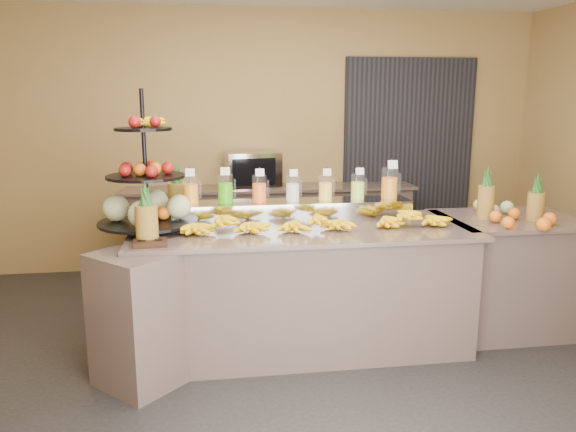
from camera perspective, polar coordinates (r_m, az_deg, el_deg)
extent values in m
plane|color=black|center=(4.18, 2.18, -14.66)|extent=(6.00, 6.00, 0.00)
cube|color=olive|center=(6.23, -2.02, 7.65)|extent=(6.00, 0.02, 2.80)
cube|color=black|center=(6.58, 12.10, 5.88)|extent=(1.50, 0.06, 2.20)
cube|color=#856C60|center=(4.27, 1.48, -7.47)|extent=(2.40, 0.90, 0.90)
cube|color=#856C60|center=(4.14, 1.51, -1.39)|extent=(2.50, 1.00, 0.03)
cube|color=#856C60|center=(3.87, -14.74, -10.03)|extent=(0.71, 0.71, 0.90)
cube|color=#856C60|center=(4.93, 21.20, -5.61)|extent=(1.00, 0.80, 0.90)
cube|color=#856C60|center=(4.82, 21.62, -0.33)|extent=(1.08, 0.88, 0.03)
cube|color=#856C60|center=(6.13, -1.68, -1.43)|extent=(3.00, 0.50, 0.90)
cube|color=#856C60|center=(6.03, -1.71, 2.87)|extent=(3.10, 0.55, 0.03)
cube|color=gray|center=(4.39, 0.48, 0.58)|extent=(1.85, 0.30, 0.15)
cylinder|color=silver|center=(4.30, -9.85, 2.65)|extent=(0.12, 0.12, 0.22)
cylinder|color=orange|center=(4.31, -9.83, 2.20)|extent=(0.11, 0.11, 0.15)
cylinder|color=gray|center=(4.31, -10.06, 3.32)|extent=(0.01, 0.01, 0.26)
cube|color=white|center=(4.23, -9.93, 4.38)|extent=(0.07, 0.02, 0.06)
cylinder|color=silver|center=(4.30, -6.38, 2.79)|extent=(0.12, 0.12, 0.22)
cylinder|color=#30A402|center=(4.31, -6.37, 2.33)|extent=(0.11, 0.11, 0.15)
cylinder|color=gray|center=(4.31, -6.60, 3.46)|extent=(0.01, 0.01, 0.26)
cube|color=white|center=(4.23, -6.40, 4.54)|extent=(0.07, 0.02, 0.06)
cylinder|color=silver|center=(4.32, -2.93, 2.80)|extent=(0.11, 0.11, 0.21)
cylinder|color=#FF5E19|center=(4.33, -2.93, 2.37)|extent=(0.11, 0.11, 0.14)
cylinder|color=gray|center=(4.32, -3.14, 3.43)|extent=(0.01, 0.01, 0.25)
cube|color=white|center=(4.25, -2.88, 4.44)|extent=(0.07, 0.02, 0.06)
cylinder|color=silver|center=(4.35, 0.48, 2.83)|extent=(0.11, 0.11, 0.20)
cylinder|color=silver|center=(4.36, 0.48, 2.42)|extent=(0.10, 0.10, 0.14)
cylinder|color=gray|center=(4.36, 0.28, 3.44)|extent=(0.01, 0.01, 0.24)
cube|color=white|center=(4.29, 0.59, 4.40)|extent=(0.06, 0.02, 0.05)
cylinder|color=silver|center=(4.40, 3.83, 2.91)|extent=(0.11, 0.11, 0.20)
cylinder|color=yellow|center=(4.41, 3.82, 2.50)|extent=(0.10, 0.10, 0.14)
cylinder|color=gray|center=(4.40, 3.63, 3.51)|extent=(0.01, 0.01, 0.24)
cube|color=white|center=(4.34, 3.99, 4.47)|extent=(0.06, 0.02, 0.05)
cylinder|color=silver|center=(4.46, 7.09, 2.98)|extent=(0.11, 0.11, 0.20)
cylinder|color=#ACE040|center=(4.47, 7.08, 2.57)|extent=(0.10, 0.10, 0.14)
cylinder|color=gray|center=(4.46, 6.91, 3.58)|extent=(0.01, 0.01, 0.24)
cube|color=white|center=(4.40, 7.31, 4.53)|extent=(0.06, 0.02, 0.05)
cylinder|color=silver|center=(4.54, 10.27, 3.30)|extent=(0.13, 0.13, 0.24)
cylinder|color=orange|center=(4.54, 10.25, 2.82)|extent=(0.12, 0.12, 0.17)
cylinder|color=gray|center=(4.53, 10.06, 4.01)|extent=(0.01, 0.01, 0.29)
cube|color=white|center=(4.46, 10.60, 5.16)|extent=(0.08, 0.02, 0.07)
ellipsoid|color=yellow|center=(4.02, -9.23, -1.02)|extent=(0.24, 0.18, 0.10)
ellipsoid|color=yellow|center=(4.03, -4.35, -0.87)|extent=(0.24, 0.18, 0.10)
ellipsoid|color=yellow|center=(4.07, 0.48, -0.71)|extent=(0.24, 0.18, 0.10)
ellipsoid|color=yellow|center=(4.13, 5.18, -0.55)|extent=(0.24, 0.18, 0.10)
ellipsoid|color=yellow|center=(4.23, 9.71, -0.40)|extent=(0.24, 0.18, 0.10)
ellipsoid|color=yellow|center=(4.35, 14.01, -0.24)|extent=(0.24, 0.18, 0.10)
ellipsoid|color=yellow|center=(4.01, -6.81, 0.01)|extent=(0.20, 0.16, 0.09)
ellipsoid|color=yellow|center=(4.08, 2.86, 0.31)|extent=(0.20, 0.16, 0.09)
ellipsoid|color=yellow|center=(4.27, 11.93, 0.58)|extent=(0.20, 0.16, 0.09)
cylinder|color=black|center=(4.12, -14.34, 5.46)|extent=(0.04, 0.04, 1.00)
cylinder|color=black|center=(4.19, -14.02, -0.60)|extent=(0.90, 0.90, 0.02)
cylinder|color=black|center=(4.13, -14.26, 3.92)|extent=(0.71, 0.71, 0.02)
cylinder|color=black|center=(4.10, -14.50, 8.55)|extent=(0.51, 0.51, 0.02)
sphere|color=#B4BC81|center=(4.15, -11.04, 0.90)|extent=(0.19, 0.19, 0.19)
sphere|color=maroon|center=(4.11, -12.13, 4.75)|extent=(0.09, 0.09, 0.09)
sphere|color=orange|center=(4.19, -15.58, 0.15)|extent=(0.10, 0.10, 0.10)
cube|color=black|center=(3.76, -13.81, -2.67)|extent=(0.23, 0.18, 0.03)
cylinder|color=brown|center=(3.81, -14.15, -0.79)|extent=(0.15, 0.15, 0.25)
cone|color=#194517|center=(3.77, -14.31, 2.25)|extent=(0.07, 0.07, 0.16)
cylinder|color=brown|center=(4.53, -11.14, 1.56)|extent=(0.15, 0.15, 0.28)
cone|color=#194517|center=(4.50, -11.25, 4.31)|extent=(0.08, 0.08, 0.16)
cylinder|color=brown|center=(4.69, 19.45, 1.33)|extent=(0.14, 0.14, 0.26)
cylinder|color=brown|center=(4.78, 23.85, 0.91)|extent=(0.13, 0.13, 0.22)
ellipsoid|color=orange|center=(4.55, 22.78, -0.28)|extent=(0.39, 0.26, 0.10)
cube|color=gray|center=(5.99, -3.65, 4.73)|extent=(0.60, 0.46, 0.38)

